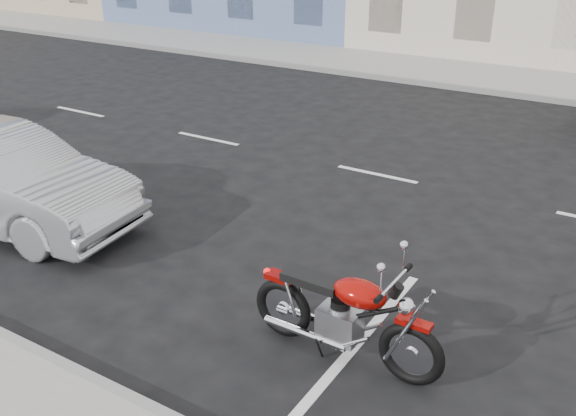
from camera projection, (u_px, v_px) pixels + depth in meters
name	position (u px, v px, depth m)	size (l,w,h in m)	color
ground	(483.00, 197.00, 11.02)	(120.00, 120.00, 0.00)	black
sidewalk_far	(406.00, 67.00, 20.11)	(80.00, 3.40, 0.15)	gray
curb_far	(383.00, 78.00, 18.80)	(80.00, 0.12, 0.16)	gray
motorcycle	(415.00, 342.00, 6.41)	(2.27, 0.75, 1.14)	black
sedan_silver	(1.00, 180.00, 9.78)	(1.56, 4.47, 1.47)	#A5A8AD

